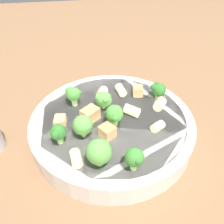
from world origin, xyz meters
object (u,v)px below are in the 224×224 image
broccoli_floret_1 (158,90)px  broccoli_floret_4 (83,126)px  broccoli_floret_3 (73,94)px  broccoli_floret_2 (115,114)px  broccoli_floret_7 (58,133)px  chicken_chunk_3 (90,115)px  rigatoni_1 (158,126)px  rigatoni_5 (131,109)px  broccoli_floret_6 (99,151)px  rigatoni_0 (121,90)px  rigatoni_2 (102,93)px  chicken_chunk_0 (60,121)px  pasta_bowl (112,123)px  chicken_chunk_2 (138,91)px  chicken_chunk_1 (107,132)px  broccoli_floret_0 (134,158)px  rigatoni_4 (76,158)px  broccoli_floret_5 (103,99)px  rigatoni_3 (160,104)px

broccoli_floret_1 → broccoli_floret_4: 0.16m
broccoli_floret_3 → broccoli_floret_1: bearing=-3.9°
broccoli_floret_2 → broccoli_floret_7: (-0.09, -0.02, -0.00)m
chicken_chunk_3 → rigatoni_1: bearing=-21.9°
rigatoni_5 → broccoli_floret_1: bearing=28.6°
broccoli_floret_6 → rigatoni_0: broccoli_floret_6 is taller
broccoli_floret_3 → rigatoni_1: (0.13, -0.09, -0.02)m
rigatoni_2 → chicken_chunk_0: bearing=-139.9°
pasta_bowl → broccoli_floret_1: broccoli_floret_1 is taller
broccoli_floret_3 → broccoli_floret_6: (0.03, -0.14, 0.00)m
broccoli_floret_6 → rigatoni_1: bearing=26.3°
chicken_chunk_2 → chicken_chunk_3: size_ratio=0.79×
chicken_chunk_0 → chicken_chunk_1: (0.07, -0.04, 0.00)m
rigatoni_0 → chicken_chunk_2: bearing=-16.1°
broccoli_floret_4 → rigatoni_2: bearing=66.9°
rigatoni_5 → broccoli_floret_0: bearing=-102.7°
broccoli_floret_7 → chicken_chunk_1: bearing=0.9°
rigatoni_5 → chicken_chunk_0: (-0.12, -0.01, -0.00)m
broccoli_floret_6 → rigatoni_4: (-0.03, 0.01, -0.02)m
pasta_bowl → chicken_chunk_2: bearing=43.1°
rigatoni_0 → rigatoni_5: bearing=-85.0°
rigatoni_5 → chicken_chunk_1: (-0.05, -0.05, 0.00)m
broccoli_floret_5 → rigatoni_4: 0.12m
rigatoni_5 → rigatoni_3: bearing=6.3°
broccoli_floret_6 → chicken_chunk_0: size_ratio=1.96×
rigatoni_3 → rigatoni_1: bearing=-112.4°
broccoli_floret_6 → chicken_chunk_1: broccoli_floret_6 is taller
rigatoni_4 → broccoli_floret_3: bearing=88.3°
broccoli_floret_3 → broccoli_floret_4: (0.01, -0.08, -0.00)m
broccoli_floret_5 → chicken_chunk_3: (-0.03, -0.03, -0.01)m
chicken_chunk_1 → pasta_bowl: bearing=70.7°
broccoli_floret_3 → broccoli_floret_0: bearing=-65.5°
broccoli_floret_5 → chicken_chunk_0: size_ratio=1.56×
chicken_chunk_1 → chicken_chunk_0: bearing=151.5°
broccoli_floret_7 → broccoli_floret_1: bearing=23.8°
chicken_chunk_2 → broccoli_floret_6: bearing=-122.1°
broccoli_floret_2 → broccoli_floret_4: 0.05m
broccoli_floret_5 → rigatoni_2: broccoli_floret_5 is taller
rigatoni_5 → chicken_chunk_1: chicken_chunk_1 is taller
pasta_bowl → rigatoni_4: (-0.06, -0.08, 0.02)m
chicken_chunk_2 → chicken_chunk_3: bearing=-148.4°
chicken_chunk_0 → chicken_chunk_3: chicken_chunk_3 is taller
pasta_bowl → broccoli_floret_6: bearing=-109.7°
broccoli_floret_1 → broccoli_floret_6: broccoli_floret_6 is taller
chicken_chunk_0 → broccoli_floret_0: bearing=-47.4°
broccoli_floret_2 → broccoli_floret_4: (-0.05, -0.02, 0.00)m
broccoli_floret_0 → rigatoni_3: size_ratio=1.50×
broccoli_floret_3 → chicken_chunk_3: broccoli_floret_3 is taller
rigatoni_1 → rigatoni_5: 0.06m
rigatoni_2 → chicken_chunk_3: size_ratio=0.74×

